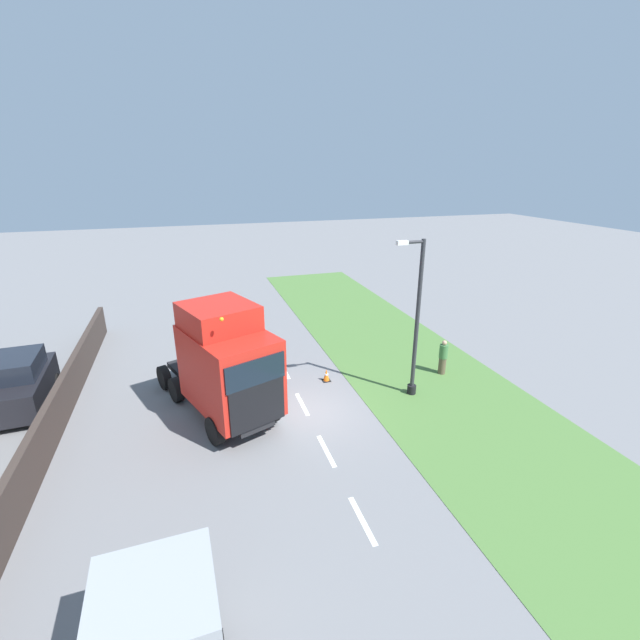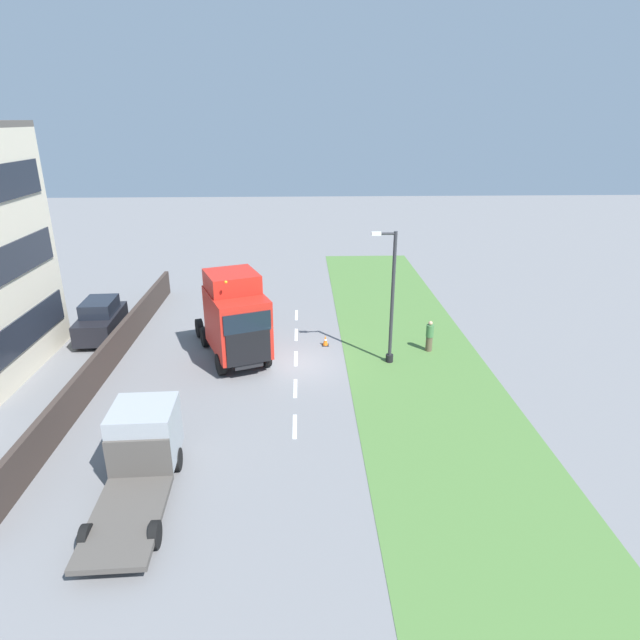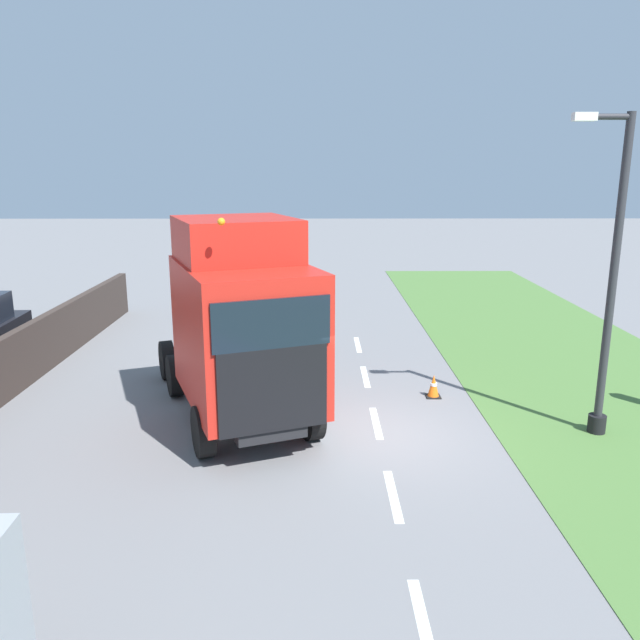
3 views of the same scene
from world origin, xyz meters
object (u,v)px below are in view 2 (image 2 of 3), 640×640
at_px(flatbed_truck, 142,446).
at_px(pedestrian, 429,336).
at_px(lorry_cab, 235,318).
at_px(traffic_cone_lead, 325,340).
at_px(lamp_post, 391,306).
at_px(parked_car, 101,320).

xyz_separation_m(flatbed_truck, pedestrian, (-11.99, -10.29, -0.51)).
xyz_separation_m(lorry_cab, traffic_cone_lead, (-4.51, -1.76, -2.00)).
bearing_deg(lamp_post, lorry_cab, -3.20).
xyz_separation_m(parked_car, pedestrian, (-17.76, 2.47, -0.23)).
relative_size(lamp_post, pedestrian, 3.95).
bearing_deg(flatbed_truck, traffic_cone_lead, 57.44).
relative_size(lorry_cab, lamp_post, 1.09).
xyz_separation_m(parked_car, lamp_post, (-15.41, 3.74, 1.94)).
bearing_deg(pedestrian, parked_car, -7.93).
bearing_deg(lamp_post, parked_car, -13.64).
relative_size(lamp_post, traffic_cone_lead, 11.42).
bearing_deg(lorry_cab, pedestrian, 163.87).
height_order(parked_car, pedestrian, parked_car).
relative_size(flatbed_truck, traffic_cone_lead, 10.51).
distance_m(lorry_cab, traffic_cone_lead, 5.25).
relative_size(lorry_cab, flatbed_truck, 1.19).
bearing_deg(traffic_cone_lead, lamp_post, 144.43).
distance_m(flatbed_truck, pedestrian, 15.80).
xyz_separation_m(lorry_cab, lamp_post, (-7.57, 0.42, 0.70)).
relative_size(pedestrian, traffic_cone_lead, 2.89).
height_order(parked_car, lamp_post, lamp_post).
height_order(parked_car, traffic_cone_lead, parked_car).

